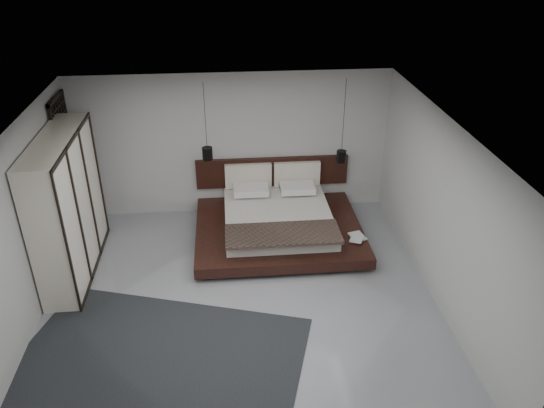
{
  "coord_description": "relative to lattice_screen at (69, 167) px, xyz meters",
  "views": [
    {
      "loc": [
        -0.13,
        -6.5,
        5.26
      ],
      "look_at": [
        0.59,
        1.2,
        1.05
      ],
      "focal_mm": 35.0,
      "sensor_mm": 36.0,
      "label": 1
    }
  ],
  "objects": [
    {
      "name": "book_upper",
      "position": [
        4.92,
        -1.27,
        -0.98
      ],
      "size": [
        0.32,
        0.35,
        0.02
      ],
      "primitive_type": "imported",
      "rotation": [
        0.0,
        0.0,
        -0.44
      ],
      "color": "#99724C",
      "rests_on": "book_lower"
    },
    {
      "name": "wardrobe",
      "position": [
        0.25,
        -1.29,
        -0.13
      ],
      "size": [
        0.57,
        2.4,
        2.35
      ],
      "color": "silver",
      "rests_on": "floor"
    },
    {
      "name": "wall_front",
      "position": [
        2.95,
        -5.45,
        0.1
      ],
      "size": [
        6.0,
        0.0,
        6.0
      ],
      "primitive_type": "plane",
      "rotation": [
        -1.57,
        0.0,
        0.0
      ],
      "color": "#B6B6B3",
      "rests_on": "floor"
    },
    {
      "name": "book_lower",
      "position": [
        4.95,
        -1.24,
        -1.01
      ],
      "size": [
        0.31,
        0.37,
        0.03
      ],
      "primitive_type": "imported",
      "rotation": [
        0.0,
        0.0,
        0.25
      ],
      "color": "#99724C",
      "rests_on": "bed"
    },
    {
      "name": "wall_left",
      "position": [
        -0.05,
        -2.45,
        0.1
      ],
      "size": [
        0.0,
        6.0,
        6.0
      ],
      "primitive_type": "plane",
      "rotation": [
        1.57,
        0.0,
        1.57
      ],
      "color": "#B6B6B3",
      "rests_on": "floor"
    },
    {
      "name": "ceiling",
      "position": [
        2.95,
        -2.45,
        1.5
      ],
      "size": [
        6.0,
        6.0,
        0.0
      ],
      "primitive_type": "plane",
      "rotation": [
        3.14,
        0.0,
        0.0
      ],
      "color": "white",
      "rests_on": "wall_back"
    },
    {
      "name": "bed",
      "position": [
        3.71,
        -0.55,
        -1.0
      ],
      "size": [
        3.0,
        2.48,
        1.11
      ],
      "color": "black",
      "rests_on": "floor"
    },
    {
      "name": "pendant_right",
      "position": [
        4.95,
        -0.06,
        0.05
      ],
      "size": [
        0.18,
        0.18,
        1.57
      ],
      "color": "black",
      "rests_on": "ceiling"
    },
    {
      "name": "rug",
      "position": [
        1.75,
        -3.72,
        -1.29
      ],
      "size": [
        4.44,
        3.72,
        0.02
      ],
      "primitive_type": "cube",
      "rotation": [
        0.0,
        0.0,
        -0.3
      ],
      "color": "black",
      "rests_on": "floor"
    },
    {
      "name": "lattice_screen",
      "position": [
        0.0,
        0.0,
        0.0
      ],
      "size": [
        0.05,
        0.9,
        2.6
      ],
      "primitive_type": "cube",
      "color": "black",
      "rests_on": "floor"
    },
    {
      "name": "pendant_left",
      "position": [
        2.48,
        -0.06,
        0.2
      ],
      "size": [
        0.19,
        0.19,
        1.42
      ],
      "color": "black",
      "rests_on": "ceiling"
    },
    {
      "name": "wall_right",
      "position": [
        5.95,
        -2.45,
        0.1
      ],
      "size": [
        0.0,
        6.0,
        6.0
      ],
      "primitive_type": "plane",
      "rotation": [
        1.57,
        0.0,
        -1.57
      ],
      "color": "#B6B6B3",
      "rests_on": "floor"
    },
    {
      "name": "floor",
      "position": [
        2.95,
        -2.45,
        -1.3
      ],
      "size": [
        6.0,
        6.0,
        0.0
      ],
      "primitive_type": "plane",
      "color": "#989AA0",
      "rests_on": "ground"
    },
    {
      "name": "wall_back",
      "position": [
        2.95,
        0.55,
        0.1
      ],
      "size": [
        6.0,
        0.0,
        6.0
      ],
      "primitive_type": "plane",
      "rotation": [
        1.57,
        0.0,
        0.0
      ],
      "color": "#B6B6B3",
      "rests_on": "floor"
    }
  ]
}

